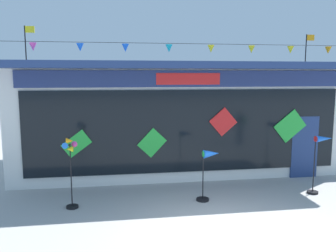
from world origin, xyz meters
The scene contains 5 objects.
ground_plane centered at (0.00, 0.00, 0.00)m, with size 80.00×80.00×0.00m, color #ADAAA5.
kite_shop_building centered at (-0.08, 6.02, 1.87)m, with size 11.15×5.66×4.96m.
wind_spinner_far_left centered at (-3.39, 2.00, 1.16)m, with size 0.36×0.30×1.80m.
wind_spinner_left centered at (0.14, 2.03, 0.96)m, with size 0.62×0.34×1.38m.
wind_spinner_center_left centered at (3.38, 2.12, 1.19)m, with size 0.67×0.31×1.66m.
Camera 1 is at (-2.31, -6.69, 3.30)m, focal length 37.57 mm.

